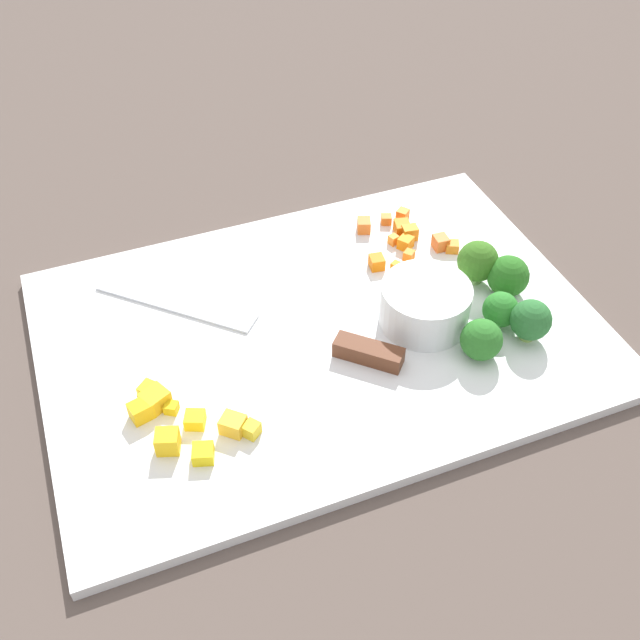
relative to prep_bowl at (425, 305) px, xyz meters
The scene contains 31 objects.
ground_plane 0.11m from the prep_bowl, 163.67° to the left, with size 4.00×4.00×0.00m, color brown.
cutting_board 0.11m from the prep_bowl, 163.67° to the left, with size 0.54×0.38×0.01m, color white.
prep_bowl is the anchor object (origin of this frame).
chef_knife 0.13m from the prep_bowl, 168.32° to the left, with size 0.26×0.24×0.02m.
carrot_dice_0 0.13m from the prep_bowl, 78.21° to the left, with size 0.01×0.01×0.01m, color orange.
carrot_dice_1 0.14m from the prep_bowl, 72.57° to the left, with size 0.02×0.02×0.01m, color orange.
carrot_dice_2 0.10m from the prep_bowl, 72.18° to the left, with size 0.01×0.01×0.01m, color orange.
carrot_dice_3 0.08m from the prep_bowl, 83.73° to the left, with size 0.01×0.01×0.01m, color orange.
carrot_dice_4 0.17m from the prep_bowl, 71.04° to the left, with size 0.01×0.01×0.01m, color orange.
carrot_dice_5 0.12m from the prep_bowl, 53.92° to the left, with size 0.01×0.02×0.02m, color orange.
carrot_dice_6 0.16m from the prep_bowl, 88.33° to the left, with size 0.01×0.02×0.01m, color orange.
carrot_dice_7 0.13m from the prep_bowl, 69.54° to the left, with size 0.01×0.02×0.02m, color orange.
carrot_dice_8 0.16m from the prep_bowl, 77.93° to the left, with size 0.01×0.01×0.01m, color orange.
carrot_dice_9 0.12m from the prep_bowl, 72.55° to the left, with size 0.02×0.01×0.01m, color orange.
carrot_dice_10 0.09m from the prep_bowl, 95.45° to the left, with size 0.01×0.02×0.01m, color orange.
carrot_dice_11 0.08m from the prep_bowl, 62.45° to the left, with size 0.01×0.01×0.01m, color orange.
carrot_dice_12 0.12m from the prep_bowl, 47.44° to the left, with size 0.01×0.01×0.01m, color orange.
pepper_dice_0 0.26m from the prep_bowl, 161.94° to the right, with size 0.02×0.02×0.01m, color yellow.
pepper_dice_1 0.25m from the prep_bowl, 169.92° to the right, with size 0.02×0.02×0.01m, color yellow.
pepper_dice_2 0.22m from the prep_bowl, 164.01° to the right, with size 0.02×0.02×0.02m, color yellow.
pepper_dice_3 0.27m from the prep_bowl, behind, with size 0.02×0.02×0.02m, color yellow.
pepper_dice_4 0.21m from the prep_bowl, 160.47° to the right, with size 0.01×0.01×0.01m, color yellow.
pepper_dice_5 0.28m from the prep_bowl, behind, with size 0.02×0.01×0.01m, color yellow.
pepper_dice_6 0.26m from the prep_bowl, behind, with size 0.01×0.01×0.01m, color yellow.
pepper_dice_7 0.28m from the prep_bowl, 167.50° to the right, with size 0.02×0.02×0.02m, color yellow.
pepper_dice_8 0.29m from the prep_bowl, behind, with size 0.02×0.02×0.02m, color yellow.
broccoli_floret_0 0.09m from the prep_bowl, 23.77° to the left, with size 0.04×0.04×0.05m.
broccoli_floret_1 0.10m from the prep_bowl, ahead, with size 0.04×0.04×0.04m.
broccoli_floret_2 0.07m from the prep_bowl, 24.09° to the right, with size 0.04×0.04×0.04m.
broccoli_floret_3 0.07m from the prep_bowl, 65.05° to the right, with size 0.04×0.04×0.04m.
broccoli_floret_4 0.10m from the prep_bowl, 34.72° to the right, with size 0.04×0.04×0.04m.
Camera 1 is at (-0.19, -0.48, 0.53)m, focal length 41.60 mm.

